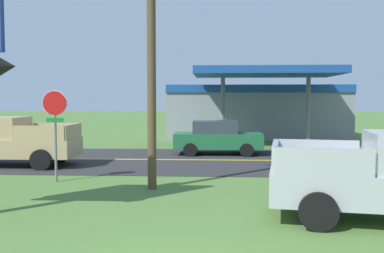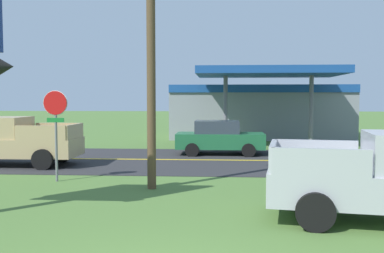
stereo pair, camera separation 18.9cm
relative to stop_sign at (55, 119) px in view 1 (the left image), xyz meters
The scene contains 7 objects.
road_asphalt 7.04m from the stop_sign, 49.32° to the left, with size 140.00×8.00×0.02m, color #2B2B2D.
road_centre_line 7.04m from the stop_sign, 49.32° to the left, with size 126.00×0.20×0.01m, color gold.
stop_sign is the anchor object (origin of this frame).
utility_pole 4.15m from the stop_sign, 15.51° to the right, with size 2.14×0.26×8.21m.
gas_station 18.47m from the stop_sign, 64.31° to the left, with size 12.00×11.50×4.40m.
pickup_tan_on_road 4.48m from the stop_sign, 134.24° to the left, with size 5.20×2.24×1.96m.
car_green_near_lane 8.94m from the stop_sign, 53.50° to the left, with size 4.20×2.00×1.64m.
Camera 1 is at (0.69, -5.62, 2.67)m, focal length 40.17 mm.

